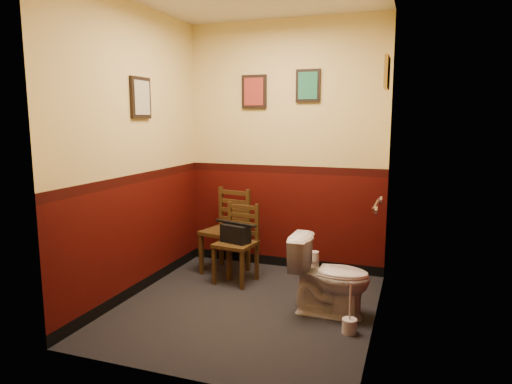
# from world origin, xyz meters

# --- Properties ---
(floor) EXTENTS (2.20, 2.40, 0.00)m
(floor) POSITION_xyz_m (0.00, 0.00, 0.00)
(floor) COLOR black
(floor) RESTS_ON ground
(wall_back) EXTENTS (2.20, 0.00, 2.70)m
(wall_back) POSITION_xyz_m (0.00, 1.20, 1.35)
(wall_back) COLOR #3A0906
(wall_back) RESTS_ON ground
(wall_front) EXTENTS (2.20, 0.00, 2.70)m
(wall_front) POSITION_xyz_m (0.00, -1.20, 1.35)
(wall_front) COLOR #3A0906
(wall_front) RESTS_ON ground
(wall_left) EXTENTS (0.00, 2.40, 2.70)m
(wall_left) POSITION_xyz_m (-1.10, 0.00, 1.35)
(wall_left) COLOR #3A0906
(wall_left) RESTS_ON ground
(wall_right) EXTENTS (0.00, 2.40, 2.70)m
(wall_right) POSITION_xyz_m (1.10, 0.00, 1.35)
(wall_right) COLOR #3A0906
(wall_right) RESTS_ON ground
(grab_bar) EXTENTS (0.05, 0.56, 0.06)m
(grab_bar) POSITION_xyz_m (1.07, 0.25, 0.95)
(grab_bar) COLOR silver
(grab_bar) RESTS_ON wall_right
(framed_print_back_a) EXTENTS (0.28, 0.04, 0.36)m
(framed_print_back_a) POSITION_xyz_m (-0.35, 1.18, 1.95)
(framed_print_back_a) COLOR black
(framed_print_back_a) RESTS_ON wall_back
(framed_print_back_b) EXTENTS (0.26, 0.04, 0.34)m
(framed_print_back_b) POSITION_xyz_m (0.25, 1.18, 2.00)
(framed_print_back_b) COLOR black
(framed_print_back_b) RESTS_ON wall_back
(framed_print_left) EXTENTS (0.04, 0.30, 0.38)m
(framed_print_left) POSITION_xyz_m (-1.08, 0.10, 1.85)
(framed_print_left) COLOR black
(framed_print_left) RESTS_ON wall_left
(framed_print_right) EXTENTS (0.04, 0.34, 0.28)m
(framed_print_right) POSITION_xyz_m (1.08, 0.60, 2.05)
(framed_print_right) COLOR olive
(framed_print_right) RESTS_ON wall_right
(toilet) EXTENTS (0.69, 0.39, 0.67)m
(toilet) POSITION_xyz_m (0.72, 0.09, 0.33)
(toilet) COLOR white
(toilet) RESTS_ON floor
(toilet_brush) EXTENTS (0.12, 0.12, 0.42)m
(toilet_brush) POSITION_xyz_m (0.94, -0.21, 0.07)
(toilet_brush) COLOR silver
(toilet_brush) RESTS_ON floor
(chair_left) EXTENTS (0.50, 0.50, 0.90)m
(chair_left) POSITION_xyz_m (-0.54, 0.83, 0.45)
(chair_left) COLOR #4A3316
(chair_left) RESTS_ON floor
(chair_right) EXTENTS (0.42, 0.42, 0.80)m
(chair_right) POSITION_xyz_m (-0.32, 0.59, 0.40)
(chair_right) COLOR #4A3316
(chair_right) RESTS_ON floor
(handbag) EXTENTS (0.32, 0.22, 0.21)m
(handbag) POSITION_xyz_m (-0.33, 0.55, 0.51)
(handbag) COLOR black
(handbag) RESTS_ON chair_right
(tp_stack) EXTENTS (0.22, 0.13, 0.29)m
(tp_stack) POSITION_xyz_m (0.40, 0.96, 0.12)
(tp_stack) COLOR silver
(tp_stack) RESTS_ON floor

